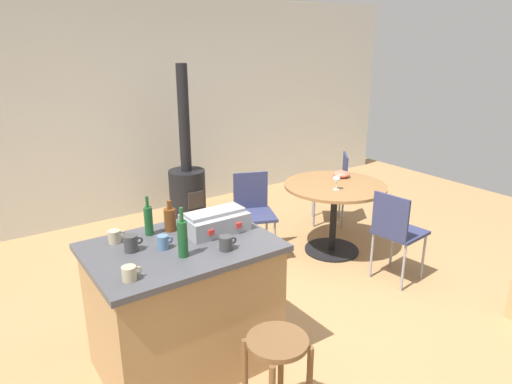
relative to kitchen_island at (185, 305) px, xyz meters
The scene contains 20 objects.
ground_plane 1.19m from the kitchen_island, ahead, with size 8.80×8.80×0.00m, color #A37A4C.
back_wall 3.38m from the kitchen_island, 70.52° to the left, with size 8.00×0.10×2.70m, color beige.
kitchen_island is the anchor object (origin of this frame).
wooden_stool 0.85m from the kitchen_island, 79.18° to the right, with size 0.35×0.35×0.63m.
dining_table 2.23m from the kitchen_island, 19.55° to the left, with size 1.05×1.05×0.75m.
folding_chair_near 2.12m from the kitchen_island, ahead, with size 0.44×0.44×0.88m.
folding_chair_far 3.00m from the kitchen_island, 26.69° to the left, with size 0.56×0.56×0.87m.
folding_chair_left 1.75m from the kitchen_island, 40.33° to the left, with size 0.52×0.52×0.88m.
wood_stove 2.62m from the kitchen_island, 63.12° to the left, with size 0.44×0.45×1.93m.
toolbox 0.61m from the kitchen_island, 13.52° to the left, with size 0.43×0.28×0.15m.
bottle_0 0.63m from the kitchen_island, 111.79° to the left, with size 0.06×0.06×0.28m.
bottle_1 0.60m from the kitchen_island, 110.57° to the right, with size 0.06×0.06×0.32m.
bottle_2 0.60m from the kitchen_island, 80.51° to the left, with size 0.08×0.08×0.22m.
cup_0 0.60m from the kitchen_island, 163.37° to the left, with size 0.12×0.09×0.11m.
cup_1 0.59m from the kitchen_island, 49.05° to the right, with size 0.12×0.09×0.09m.
cup_2 0.71m from the kitchen_island, 149.11° to the right, with size 0.12×0.08×0.08m.
cup_3 0.66m from the kitchen_island, 141.38° to the left, with size 0.12×0.08×0.09m.
cup_4 0.51m from the kitchen_island, behind, with size 0.11×0.07×0.09m.
wine_glass 2.12m from the kitchen_island, 17.25° to the left, with size 0.07×0.07×0.14m.
serving_bowl 2.53m from the kitchen_island, 21.07° to the left, with size 0.18×0.18×0.07m, color #DB6651.
Camera 1 is at (-2.23, -2.63, 2.19)m, focal length 32.26 mm.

